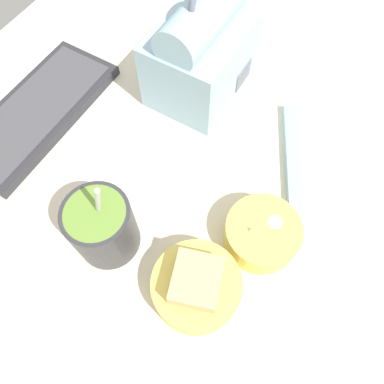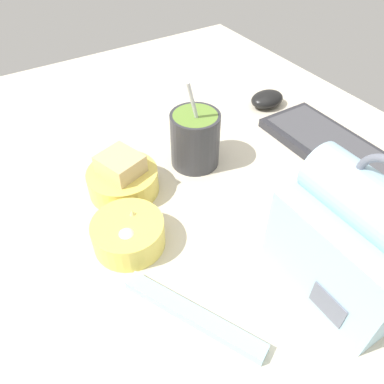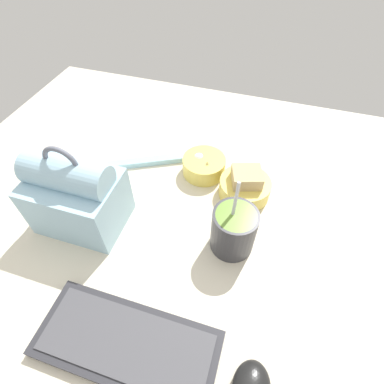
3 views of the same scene
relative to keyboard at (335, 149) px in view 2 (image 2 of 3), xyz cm
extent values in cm
cube|color=beige|center=(-2.29, -32.88, -2.02)|extent=(140.00, 110.00, 2.00)
cube|color=#2D2D33|center=(0.00, 0.00, -0.12)|extent=(32.29, 13.81, 1.80)
cube|color=#47474C|center=(0.00, 0.00, 0.93)|extent=(29.71, 11.33, 0.30)
cube|color=#9EC6DB|center=(21.38, -22.32, 5.66)|extent=(19.13, 14.12, 13.35)
cylinder|color=#9EC6DB|center=(21.38, -22.32, 14.35)|extent=(18.17, 7.34, 7.34)
cube|color=slate|center=(24.73, -29.48, 2.65)|extent=(5.36, 0.30, 4.01)
torus|color=slate|center=(21.38, -22.32, 17.66)|extent=(7.69, 1.00, 7.69)
cylinder|color=#333338|center=(-13.07, -25.89, 4.42)|extent=(9.51, 9.51, 10.87)
cylinder|color=olive|center=(-13.07, -25.89, 9.55)|extent=(8.37, 8.37, 0.60)
cylinder|color=silver|center=(-12.35, -26.37, 11.02)|extent=(0.70, 3.70, 12.30)
cylinder|color=#EFD65B|center=(-12.93, -41.44, 1.24)|extent=(12.75, 12.75, 4.51)
cube|color=tan|center=(-12.93, -41.44, 3.71)|extent=(8.64, 8.23, 6.31)
cylinder|color=#EFD65B|center=(-0.99, -45.98, 1.34)|extent=(11.42, 11.42, 4.72)
ellipsoid|color=white|center=(0.72, -46.83, 2.46)|extent=(3.11, 3.11, 3.65)
cone|color=#F4DB84|center=(-2.42, -44.38, 2.64)|extent=(5.16, 5.16, 4.02)
sphere|color=black|center=(-0.63, -49.44, 1.32)|extent=(1.37, 1.37, 1.37)
sphere|color=black|center=(-0.15, -48.78, 1.32)|extent=(1.37, 1.37, 1.37)
sphere|color=black|center=(-0.09, -47.96, 1.32)|extent=(1.37, 1.37, 1.37)
sphere|color=black|center=(-0.46, -47.23, 1.32)|extent=(1.37, 1.37, 1.37)
ellipsoid|color=black|center=(-21.94, 0.29, 0.80)|extent=(6.19, 8.43, 3.63)
cube|color=#99C6D6|center=(15.33, -44.27, -0.22)|extent=(20.08, 11.69, 1.60)
camera|label=1|loc=(-23.24, -46.82, 54.91)|focal=35.00mm
camera|label=2|loc=(36.43, -57.65, 46.84)|focal=35.00mm
camera|label=3|loc=(-15.16, 10.28, 57.40)|focal=28.00mm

